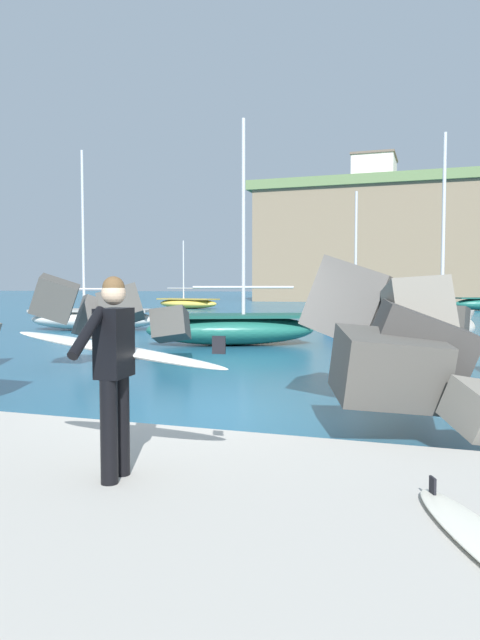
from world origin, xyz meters
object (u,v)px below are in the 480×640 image
object	(u,v)px
station_building_west	(374,175)
boat_mid_left	(188,303)
boat_near_left	(94,318)
surfer_with_board	(116,360)
boat_near_right	(360,315)
boat_mid_right	(231,328)
boat_far_left	(442,325)

from	to	relation	value
station_building_west	boat_mid_left	bearing A→B (deg)	-106.19
boat_near_left	surfer_with_board	bearing A→B (deg)	-56.86
boat_near_right	boat_mid_left	distance (m)	25.35
boat_near_right	boat_mid_left	size ratio (longest dim) A/B	1.00
boat_mid_right	boat_far_left	distance (m)	7.38
boat_mid_left	station_building_west	distance (m)	45.33
boat_mid_right	station_building_west	world-z (taller)	station_building_west
boat_near_right	boat_mid_left	world-z (taller)	boat_near_right
surfer_with_board	boat_far_left	world-z (taller)	boat_far_left
station_building_west	boat_far_left	bearing A→B (deg)	-82.16
boat_mid_left	boat_far_left	xyz separation A→B (m)	(20.67, -25.27, 0.09)
surfer_with_board	boat_near_left	xyz separation A→B (m)	(-11.66, 17.86, -0.75)
surfer_with_board	boat_mid_right	distance (m)	14.12
boat_far_left	station_building_west	distance (m)	68.31
surfer_with_board	boat_far_left	xyz separation A→B (m)	(2.88, 16.89, -0.70)
surfer_with_board	boat_near_left	size ratio (longest dim) A/B	0.27
boat_near_left	station_building_west	xyz separation A→B (m)	(5.53, 64.49, 17.40)
boat_near_right	boat_far_left	world-z (taller)	boat_far_left
surfer_with_board	boat_far_left	distance (m)	17.15
boat_mid_right	boat_near_left	bearing A→B (deg)	151.78
boat_mid_right	boat_far_left	xyz separation A→B (m)	(6.60, 3.29, 0.01)
boat_near_right	boat_mid_left	bearing A→B (deg)	132.29
boat_mid_right	boat_mid_left	bearing A→B (deg)	116.22
boat_near_left	boat_mid_left	size ratio (longest dim) A/B	1.24
surfer_with_board	boat_mid_left	world-z (taller)	boat_mid_left
surfer_with_board	station_building_west	bearing A→B (deg)	94.26
boat_near_right	boat_mid_left	xyz separation A→B (m)	(-17.06, 18.75, -0.10)
surfer_with_board	station_building_west	xyz separation A→B (m)	(-6.13, 82.34, 16.65)
boat_mid_right	boat_far_left	world-z (taller)	boat_mid_right
boat_near_right	station_building_west	size ratio (longest dim) A/B	0.79
boat_mid_right	station_building_west	distance (m)	70.94
boat_mid_left	station_building_west	world-z (taller)	station_building_west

